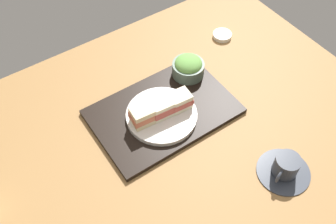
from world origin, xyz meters
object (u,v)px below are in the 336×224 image
coffee_cup (285,168)px  small_sauce_dish (222,35)px  sandwich_plate (162,115)px  sandwich_middle (161,108)px  sandwich_far (143,116)px  salad_bowl (188,67)px  sandwich_near (180,101)px

coffee_cup → small_sauce_dish: coffee_cup is taller
sandwich_plate → sandwich_middle: bearing=45.0°
sandwich_plate → sandwich_middle: sandwich_middle is taller
sandwich_middle → small_sauce_dish: (-39.64, -19.33, -5.08)cm
sandwich_plate → small_sauce_dish: size_ratio=3.13×
sandwich_plate → sandwich_far: 7.18cm
sandwich_middle → coffee_cup: sandwich_middle is taller
sandwich_plate → salad_bowl: (-17.23, -10.06, 2.51)cm
sandwich_middle → salad_bowl: bearing=-149.7°
sandwich_middle → salad_bowl: size_ratio=0.68×
sandwich_far → salad_bowl: sandwich_far is taller
sandwich_far → sandwich_middle: bearing=174.4°
sandwich_near → coffee_cup: (-11.56, 33.52, -3.13)cm
small_sauce_dish → sandwich_near: bearing=30.8°
sandwich_near → salad_bowl: 15.39cm
coffee_cup → sandwich_far: bearing=-55.5°
sandwich_middle → sandwich_far: size_ratio=0.99×
sandwich_near → sandwich_far: size_ratio=0.99×
sandwich_middle → salad_bowl: same height
sandwich_plate → sandwich_far: size_ratio=2.95×
salad_bowl → small_sauce_dish: salad_bowl is taller
salad_bowl → sandwich_far: bearing=22.0°
sandwich_near → coffee_cup: 35.60cm
coffee_cup → small_sauce_dish: bearing=-112.3°
sandwich_plate → sandwich_middle: size_ratio=2.99×
sandwich_far → small_sauce_dish: size_ratio=1.06×
sandwich_near → sandwich_far: 12.40cm
sandwich_plate → salad_bowl: size_ratio=2.05×
sandwich_middle → sandwich_far: sandwich_far is taller
sandwich_plate → salad_bowl: bearing=-149.7°
sandwich_middle → small_sauce_dish: size_ratio=1.05×
sandwich_plate → sandwich_far: sandwich_far is taller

